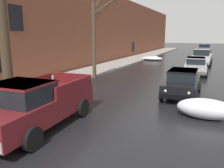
{
  "coord_description": "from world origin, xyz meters",
  "views": [
    {
      "loc": [
        3.69,
        0.32,
        3.23
      ],
      "look_at": [
        -0.61,
        9.82,
        0.97
      ],
      "focal_mm": 36.24,
      "sensor_mm": 36.0,
      "label": 1
    }
  ],
  "objects_px": {
    "sedan_black_parked_kerbside_close": "(182,82)",
    "sedan_maroon_queued_behind_truck": "(202,53)",
    "bare_tree_mid_block": "(95,36)",
    "pickup_truck_maroon_approaching_near_lane": "(34,104)",
    "sedan_silver_parked_kerbside_mid": "(195,66)",
    "suv_darkblue_at_far_intersection": "(205,49)",
    "bare_tree_second_along_sidewalk": "(3,20)",
    "suv_white_parked_far_down_block": "(202,56)"
  },
  "relations": [
    {
      "from": "bare_tree_second_along_sidewalk",
      "to": "bare_tree_mid_block",
      "type": "height_order",
      "value": "bare_tree_second_along_sidewalk"
    },
    {
      "from": "bare_tree_second_along_sidewalk",
      "to": "sedan_maroon_queued_behind_truck",
      "type": "bearing_deg",
      "value": 76.1
    },
    {
      "from": "sedan_silver_parked_kerbside_mid",
      "to": "suv_white_parked_far_down_block",
      "type": "relative_size",
      "value": 0.87
    },
    {
      "from": "pickup_truck_maroon_approaching_near_lane",
      "to": "bare_tree_mid_block",
      "type": "bearing_deg",
      "value": 105.75
    },
    {
      "from": "pickup_truck_maroon_approaching_near_lane",
      "to": "bare_tree_second_along_sidewalk",
      "type": "bearing_deg",
      "value": 153.49
    },
    {
      "from": "sedan_silver_parked_kerbside_mid",
      "to": "suv_darkblue_at_far_intersection",
      "type": "xyz_separation_m",
      "value": [
        -0.17,
        19.89,
        0.24
      ]
    },
    {
      "from": "bare_tree_mid_block",
      "to": "suv_darkblue_at_far_intersection",
      "type": "xyz_separation_m",
      "value": [
        6.65,
        24.71,
        -2.15
      ]
    },
    {
      "from": "sedan_silver_parked_kerbside_mid",
      "to": "sedan_maroon_queued_behind_truck",
      "type": "height_order",
      "value": "same"
    },
    {
      "from": "sedan_silver_parked_kerbside_mid",
      "to": "suv_white_parked_far_down_block",
      "type": "bearing_deg",
      "value": 88.65
    },
    {
      "from": "sedan_silver_parked_kerbside_mid",
      "to": "suv_white_parked_far_down_block",
      "type": "height_order",
      "value": "suv_white_parked_far_down_block"
    },
    {
      "from": "bare_tree_mid_block",
      "to": "sedan_maroon_queued_behind_truck",
      "type": "xyz_separation_m",
      "value": [
        6.62,
        18.89,
        -2.38
      ]
    },
    {
      "from": "bare_tree_second_along_sidewalk",
      "to": "sedan_black_parked_kerbside_close",
      "type": "relative_size",
      "value": 1.84
    },
    {
      "from": "bare_tree_second_along_sidewalk",
      "to": "sedan_silver_parked_kerbside_mid",
      "type": "relative_size",
      "value": 1.75
    },
    {
      "from": "suv_white_parked_far_down_block",
      "to": "sedan_maroon_queued_behind_truck",
      "type": "height_order",
      "value": "suv_white_parked_far_down_block"
    },
    {
      "from": "bare_tree_second_along_sidewalk",
      "to": "sedan_silver_parked_kerbside_mid",
      "type": "distance_m",
      "value": 14.87
    },
    {
      "from": "bare_tree_second_along_sidewalk",
      "to": "suv_darkblue_at_far_intersection",
      "type": "relative_size",
      "value": 1.63
    },
    {
      "from": "sedan_black_parked_kerbside_close",
      "to": "suv_white_parked_far_down_block",
      "type": "height_order",
      "value": "suv_white_parked_far_down_block"
    },
    {
      "from": "bare_tree_mid_block",
      "to": "sedan_maroon_queued_behind_truck",
      "type": "height_order",
      "value": "bare_tree_mid_block"
    },
    {
      "from": "bare_tree_mid_block",
      "to": "suv_darkblue_at_far_intersection",
      "type": "height_order",
      "value": "bare_tree_mid_block"
    },
    {
      "from": "sedan_silver_parked_kerbside_mid",
      "to": "pickup_truck_maroon_approaching_near_lane",
      "type": "bearing_deg",
      "value": -106.53
    },
    {
      "from": "sedan_black_parked_kerbside_close",
      "to": "suv_darkblue_at_far_intersection",
      "type": "bearing_deg",
      "value": 90.21
    },
    {
      "from": "bare_tree_mid_block",
      "to": "suv_darkblue_at_far_intersection",
      "type": "distance_m",
      "value": 25.68
    },
    {
      "from": "suv_darkblue_at_far_intersection",
      "to": "bare_tree_mid_block",
      "type": "bearing_deg",
      "value": -105.07
    },
    {
      "from": "bare_tree_mid_block",
      "to": "sedan_black_parked_kerbside_close",
      "type": "height_order",
      "value": "bare_tree_mid_block"
    },
    {
      "from": "suv_white_parked_far_down_block",
      "to": "sedan_maroon_queued_behind_truck",
      "type": "bearing_deg",
      "value": 92.84
    },
    {
      "from": "bare_tree_second_along_sidewalk",
      "to": "sedan_black_parked_kerbside_close",
      "type": "height_order",
      "value": "bare_tree_second_along_sidewalk"
    },
    {
      "from": "suv_white_parked_far_down_block",
      "to": "bare_tree_mid_block",
      "type": "bearing_deg",
      "value": -121.39
    },
    {
      "from": "bare_tree_mid_block",
      "to": "sedan_black_parked_kerbside_close",
      "type": "relative_size",
      "value": 1.54
    },
    {
      "from": "bare_tree_mid_block",
      "to": "sedan_maroon_queued_behind_truck",
      "type": "distance_m",
      "value": 20.16
    },
    {
      "from": "bare_tree_second_along_sidewalk",
      "to": "sedan_maroon_queued_behind_truck",
      "type": "height_order",
      "value": "bare_tree_second_along_sidewalk"
    },
    {
      "from": "sedan_black_parked_kerbside_close",
      "to": "suv_white_parked_far_down_block",
      "type": "xyz_separation_m",
      "value": [
        0.23,
        14.21,
        0.24
      ]
    },
    {
      "from": "pickup_truck_maroon_approaching_near_lane",
      "to": "suv_darkblue_at_far_intersection",
      "type": "relative_size",
      "value": 1.15
    },
    {
      "from": "sedan_silver_parked_kerbside_mid",
      "to": "suv_darkblue_at_far_intersection",
      "type": "height_order",
      "value": "suv_darkblue_at_far_intersection"
    },
    {
      "from": "pickup_truck_maroon_approaching_near_lane",
      "to": "suv_white_parked_far_down_block",
      "type": "xyz_separation_m",
      "value": [
        4.36,
        20.77,
        0.11
      ]
    },
    {
      "from": "pickup_truck_maroon_approaching_near_lane",
      "to": "sedan_maroon_queued_behind_truck",
      "type": "bearing_deg",
      "value": 81.96
    },
    {
      "from": "bare_tree_mid_block",
      "to": "suv_white_parked_far_down_block",
      "type": "height_order",
      "value": "bare_tree_mid_block"
    },
    {
      "from": "bare_tree_mid_block",
      "to": "sedan_maroon_queued_behind_truck",
      "type": "relative_size",
      "value": 1.41
    },
    {
      "from": "bare_tree_mid_block",
      "to": "pickup_truck_maroon_approaching_near_lane",
      "type": "distance_m",
      "value": 9.95
    },
    {
      "from": "sedan_black_parked_kerbside_close",
      "to": "sedan_maroon_queued_behind_truck",
      "type": "distance_m",
      "value": 21.65
    },
    {
      "from": "sedan_maroon_queued_behind_truck",
      "to": "pickup_truck_maroon_approaching_near_lane",
      "type": "bearing_deg",
      "value": -98.04
    },
    {
      "from": "sedan_black_parked_kerbside_close",
      "to": "sedan_maroon_queued_behind_truck",
      "type": "height_order",
      "value": "same"
    },
    {
      "from": "bare_tree_second_along_sidewalk",
      "to": "sedan_silver_parked_kerbside_mid",
      "type": "height_order",
      "value": "bare_tree_second_along_sidewalk"
    }
  ]
}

